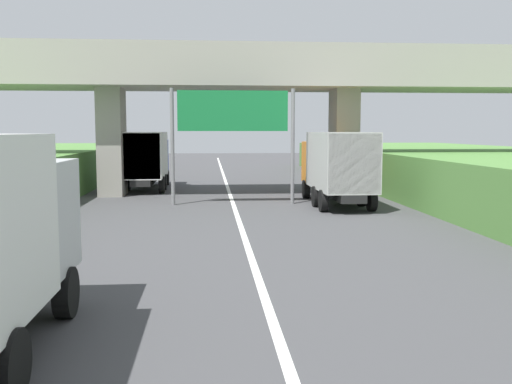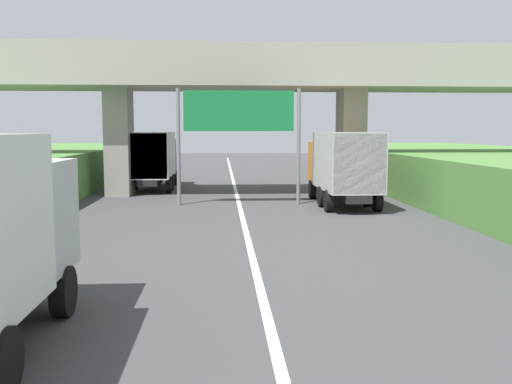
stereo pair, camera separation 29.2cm
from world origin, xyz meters
name	(u,v)px [view 2 (the right image)]	position (x,y,z in m)	size (l,w,h in m)	color
lane_centre_stripe	(242,214)	(0.00, 31.77, 0.00)	(0.20, 103.53, 0.01)	white
overpass_bridge	(236,84)	(0.00, 39.71, 6.05)	(40.00, 4.80, 7.99)	#9E998E
overhead_highway_sign	(239,119)	(0.00, 35.21, 4.07)	(5.88, 0.18, 5.49)	slate
truck_orange	(343,164)	(4.86, 34.60, 1.93)	(2.44, 7.30, 3.44)	black
truck_blue	(154,157)	(-4.88, 42.73, 1.93)	(2.44, 7.30, 3.44)	black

